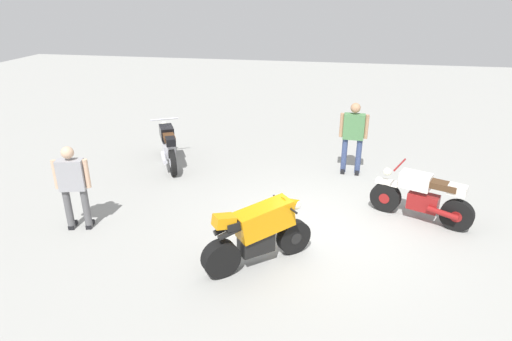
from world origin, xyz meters
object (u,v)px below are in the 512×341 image
motorcycle_black_cruiser (168,145)px  person_in_green_shirt (353,133)px  motorcycle_cream_vintage (422,197)px  person_in_gray_shirt (73,184)px  motorcycle_orange_sportbike (259,231)px

motorcycle_black_cruiser → person_in_green_shirt: bearing=-113.8°
motorcycle_cream_vintage → person_in_gray_shirt: bearing=36.8°
person_in_gray_shirt → motorcycle_black_cruiser: bearing=-22.7°
motorcycle_cream_vintage → motorcycle_black_cruiser: bearing=5.9°
motorcycle_black_cruiser → person_in_gray_shirt: person_in_gray_shirt is taller
motorcycle_cream_vintage → person_in_green_shirt: bearing=-36.0°
motorcycle_orange_sportbike → person_in_gray_shirt: person_in_gray_shirt is taller
motorcycle_black_cruiser → motorcycle_orange_sportbike: motorcycle_orange_sportbike is taller
motorcycle_cream_vintage → person_in_green_shirt: size_ratio=1.07×
motorcycle_black_cruiser → person_in_green_shirt: person_in_green_shirt is taller
motorcycle_orange_sportbike → person_in_green_shirt: person_in_green_shirt is taller
motorcycle_cream_vintage → person_in_green_shirt: (1.29, -2.18, 0.51)m
motorcycle_cream_vintage → person_in_gray_shirt: 6.52m
motorcycle_cream_vintage → motorcycle_orange_sportbike: bearing=58.6°
motorcycle_black_cruiser → person_in_gray_shirt: bearing=143.6°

